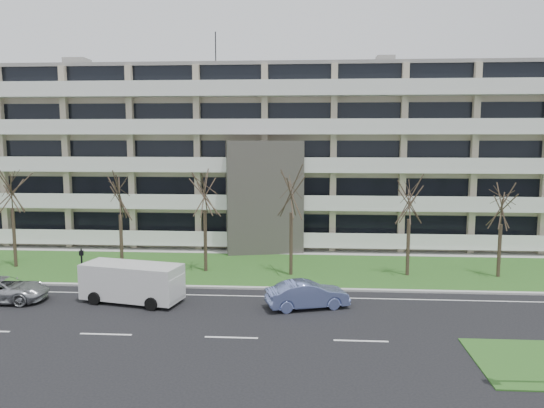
# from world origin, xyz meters

# --- Properties ---
(ground) EXTENTS (160.00, 160.00, 0.00)m
(ground) POSITION_xyz_m (0.00, 0.00, 0.00)
(ground) COLOR black
(ground) RESTS_ON ground
(grass_verge) EXTENTS (90.00, 10.00, 0.06)m
(grass_verge) POSITION_xyz_m (0.00, 13.00, 0.03)
(grass_verge) COLOR #2A551C
(grass_verge) RESTS_ON ground
(curb) EXTENTS (90.00, 0.35, 0.12)m
(curb) POSITION_xyz_m (0.00, 8.00, 0.06)
(curb) COLOR #B2B2AD
(curb) RESTS_ON ground
(sidewalk) EXTENTS (90.00, 2.00, 0.08)m
(sidewalk) POSITION_xyz_m (0.00, 18.50, 0.04)
(sidewalk) COLOR #B2B2AD
(sidewalk) RESTS_ON ground
(lane_edge_line) EXTENTS (90.00, 0.12, 0.01)m
(lane_edge_line) POSITION_xyz_m (0.00, 6.50, 0.01)
(lane_edge_line) COLOR white
(lane_edge_line) RESTS_ON ground
(apartment_building) EXTENTS (60.50, 15.10, 18.75)m
(apartment_building) POSITION_xyz_m (-0.01, 25.32, 7.61)
(apartment_building) COLOR #C0B596
(apartment_building) RESTS_ON ground
(silver_pickup) EXTENTS (5.11, 2.61, 1.38)m
(silver_pickup) POSITION_xyz_m (-13.72, 4.54, 0.69)
(silver_pickup) COLOR #ADAFB4
(silver_pickup) RESTS_ON ground
(blue_sedan) EXTENTS (4.76, 2.82, 1.48)m
(blue_sedan) POSITION_xyz_m (3.52, 4.60, 0.74)
(blue_sedan) COLOR #7283C6
(blue_sedan) RESTS_ON ground
(white_van) EXTENTS (5.94, 3.24, 2.18)m
(white_van) POSITION_xyz_m (-6.30, 4.95, 1.31)
(white_van) COLOR silver
(white_van) RESTS_ON ground
(pedestrian_signal) EXTENTS (0.29, 0.25, 2.64)m
(pedestrian_signal) POSITION_xyz_m (-10.03, 6.72, 1.68)
(pedestrian_signal) COLOR black
(pedestrian_signal) RESTS_ON ground
(tree_1) EXTENTS (3.81, 3.81, 7.62)m
(tree_1) POSITION_xyz_m (-17.37, 12.24, 5.93)
(tree_1) COLOR #382B21
(tree_1) RESTS_ON ground
(tree_2) EXTENTS (3.55, 3.55, 7.10)m
(tree_2) POSITION_xyz_m (-9.36, 11.66, 5.52)
(tree_2) COLOR #382B21
(tree_2) RESTS_ON ground
(tree_3) EXTENTS (3.81, 3.81, 7.63)m
(tree_3) POSITION_xyz_m (-3.54, 11.98, 5.93)
(tree_3) COLOR #382B21
(tree_3) RESTS_ON ground
(tree_4) EXTENTS (3.83, 3.83, 7.67)m
(tree_4) POSITION_xyz_m (2.40, 11.38, 5.96)
(tree_4) COLOR #382B21
(tree_4) RESTS_ON ground
(tree_5) EXTENTS (3.45, 3.45, 6.91)m
(tree_5) POSITION_xyz_m (10.22, 11.77, 5.36)
(tree_5) COLOR #382B21
(tree_5) RESTS_ON ground
(tree_6) EXTENTS (3.20, 3.20, 6.41)m
(tree_6) POSITION_xyz_m (16.18, 11.80, 4.97)
(tree_6) COLOR #382B21
(tree_6) RESTS_ON ground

